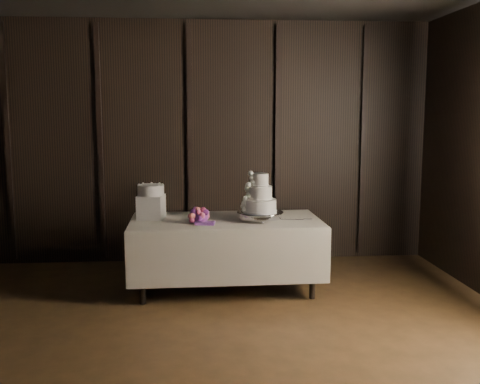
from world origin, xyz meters
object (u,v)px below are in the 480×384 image
object	(u,v)px
cake_stand	(260,216)
small_cake	(151,190)
box_pedestal	(151,207)
display_table	(226,251)
bouquet	(200,216)
wedding_cake	(258,197)

from	to	relation	value
cake_stand	small_cake	distance (m)	1.18
box_pedestal	small_cake	bearing A→B (deg)	0.00
cake_stand	box_pedestal	bearing A→B (deg)	170.60
display_table	bouquet	bearing A→B (deg)	-154.78
cake_stand	wedding_cake	xyz separation A→B (m)	(-0.03, -0.02, 0.20)
display_table	wedding_cake	xyz separation A→B (m)	(0.32, -0.09, 0.59)
display_table	cake_stand	xyz separation A→B (m)	(0.35, -0.07, 0.39)
bouquet	small_cake	size ratio (longest dim) A/B	1.46
wedding_cake	small_cake	world-z (taller)	wedding_cake
cake_stand	bouquet	distance (m)	0.63
cake_stand	wedding_cake	world-z (taller)	wedding_cake
small_cake	display_table	bearing A→B (deg)	-8.39
cake_stand	box_pedestal	distance (m)	1.15
bouquet	small_cake	bearing A→B (deg)	153.95
box_pedestal	wedding_cake	bearing A→B (deg)	-10.49
wedding_cake	box_pedestal	bearing A→B (deg)	168.98
cake_stand	small_cake	size ratio (longest dim) A/B	1.74
display_table	bouquet	world-z (taller)	bouquet
display_table	bouquet	size ratio (longest dim) A/B	4.94
display_table	small_cake	distance (m)	1.02
cake_stand	bouquet	xyz separation A→B (m)	(-0.63, -0.06, 0.02)
wedding_cake	small_cake	bearing A→B (deg)	168.98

